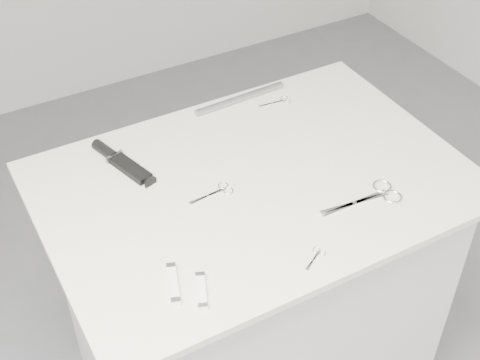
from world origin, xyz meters
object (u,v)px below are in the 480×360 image
plinth (253,306)px  tiny_scissors (316,256)px  embroidery_scissors_b (279,102)px  sheathed_knife (119,160)px  pocket_knife_a (173,283)px  embroidery_scissors_a (217,192)px  pocket_knife_b (201,291)px  metal_rail (240,98)px  large_shears (376,196)px

plinth → tiny_scissors: 0.55m
embroidery_scissors_b → sheathed_knife: bearing=-170.8°
tiny_scissors → pocket_knife_a: (-0.29, 0.07, 0.01)m
embroidery_scissors_a → pocket_knife_b: size_ratio=1.22×
plinth → pocket_knife_b: 0.60m
embroidery_scissors_a → metal_rail: (0.23, 0.31, 0.01)m
pocket_knife_b → metal_rail: size_ratio=0.33×
plinth → large_shears: (0.21, -0.19, 0.47)m
pocket_knife_a → plinth: bearing=-37.8°
plinth → embroidery_scissors_a: embroidery_scissors_a is taller
plinth → embroidery_scissors_b: size_ratio=9.67×
sheathed_knife → pocket_knife_a: size_ratio=1.90×
pocket_knife_b → embroidery_scissors_b: bearing=-21.6°
tiny_scissors → pocket_knife_a: pocket_knife_a is taller
plinth → embroidery_scissors_b: embroidery_scissors_b is taller
plinth → embroidery_scissors_a: 0.48m
embroidery_scissors_b → pocket_knife_a: bearing=-134.3°
plinth → pocket_knife_a: 0.60m
embroidery_scissors_b → plinth: bearing=-126.3°
embroidery_scissors_b → embroidery_scissors_a: bearing=-137.2°
plinth → pocket_knife_b: (-0.26, -0.25, 0.48)m
embroidery_scissors_b → sheathed_knife: 0.48m
embroidery_scissors_a → metal_rail: metal_rail is taller
tiny_scissors → embroidery_scissors_b: bearing=35.9°
plinth → metal_rail: 0.59m
embroidery_scissors_a → plinth: bearing=-7.3°
plinth → pocket_knife_b: pocket_knife_b is taller
tiny_scissors → sheathed_knife: bearing=86.3°
pocket_knife_a → metal_rail: bearing=-21.8°
large_shears → pocket_knife_a: size_ratio=1.92×
pocket_knife_a → pocket_knife_b: 0.06m
plinth → metal_rail: metal_rail is taller
pocket_knife_b → sheathed_knife: bearing=21.8°
tiny_scissors → pocket_knife_a: size_ratio=0.64×
metal_rail → plinth: bearing=-112.9°
large_shears → sheathed_knife: 0.62m
large_shears → tiny_scissors: 0.24m
plinth → pocket_knife_a: size_ratio=8.55×
embroidery_scissors_b → sheathed_knife: size_ratio=0.46×
embroidery_scissors_a → embroidery_scissors_b: bearing=33.3°
sheathed_knife → embroidery_scissors_b: bearing=-102.1°
large_shears → embroidery_scissors_b: size_ratio=2.17×
large_shears → tiny_scissors: size_ratio=2.99×
embroidery_scissors_a → embroidery_scissors_b: 0.41m
metal_rail → pocket_knife_a: bearing=-130.4°
pocket_knife_b → embroidery_scissors_a: bearing=-10.9°
plinth → embroidery_scissors_a: (-0.10, 0.00, 0.47)m
tiny_scissors → pocket_knife_b: size_ratio=0.74×
plinth → embroidery_scissors_b: 0.58m
sheathed_knife → plinth: bearing=-146.6°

